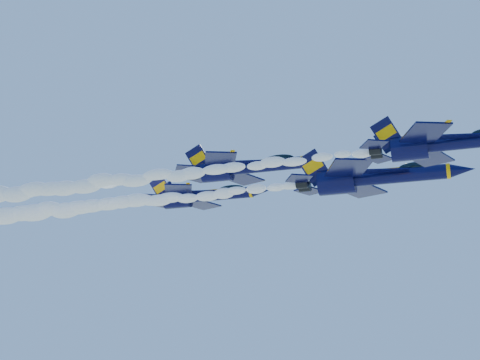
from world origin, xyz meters
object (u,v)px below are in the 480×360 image
(jet_lead, at_px, (444,143))
(jet_fourth, at_px, (201,196))
(jet_second, at_px, (371,177))
(jet_third, at_px, (244,167))

(jet_lead, relative_size, jet_fourth, 0.85)
(jet_lead, relative_size, jet_second, 0.80)
(jet_second, bearing_deg, jet_fourth, 149.57)
(jet_lead, distance_m, jet_second, 14.49)
(jet_lead, height_order, jet_second, jet_second)
(jet_fourth, bearing_deg, jet_third, -47.77)
(jet_lead, xyz_separation_m, jet_third, (-25.14, 16.26, 5.07))
(jet_third, bearing_deg, jet_lead, -32.89)
(jet_lead, height_order, jet_fourth, jet_fourth)
(jet_second, height_order, jet_fourth, jet_fourth)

